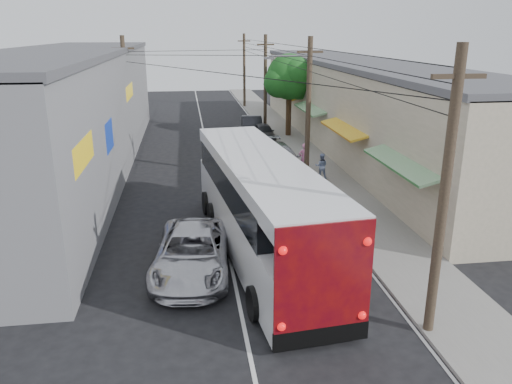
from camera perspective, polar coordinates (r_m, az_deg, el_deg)
ground at (r=15.96m, az=-1.81°, el=-13.20°), size 120.00×120.00×0.00m
sidewalk at (r=35.47m, az=5.14°, el=4.51°), size 3.00×80.00×0.12m
building_right at (r=38.03m, az=11.30°, el=9.89°), size 7.09×40.00×6.25m
building_left at (r=32.70m, az=-20.66°, el=8.72°), size 7.20×36.00×7.25m
utility_poles at (r=34.46m, az=-0.37°, el=11.06°), size 11.80×45.28×8.00m
street_tree at (r=40.62m, az=3.92°, el=12.84°), size 4.40×4.00×6.60m
coach_bus at (r=18.97m, az=0.42°, el=-1.46°), size 4.11×13.29×3.77m
jeepney at (r=17.91m, az=-7.27°, el=-6.86°), size 3.20×5.89×1.57m
parked_suv at (r=29.72m, az=2.37°, el=3.63°), size 3.26×6.54×1.82m
parked_car_mid at (r=39.74m, az=0.87°, el=6.89°), size 1.62×3.79×1.28m
parked_car_far at (r=41.62m, az=-0.47°, el=7.57°), size 1.87×4.71×1.52m
pedestrian_near at (r=29.72m, az=5.52°, el=3.82°), size 0.68×0.45×1.86m
pedestrian_far at (r=28.89m, az=7.48°, el=2.96°), size 0.83×0.71×1.48m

